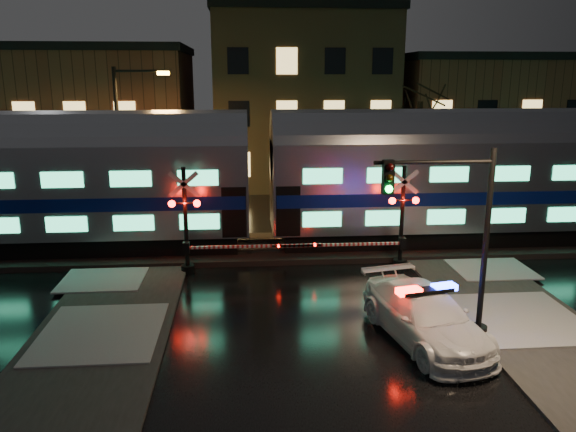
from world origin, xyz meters
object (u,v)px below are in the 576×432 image
Objects in this scene: traffic_light at (457,240)px; streetlight at (125,139)px; crossing_signal_left at (195,231)px; police_car at (425,316)px; crossing_signal_right at (393,227)px.

streetlight is (-11.75, 12.79, 1.60)m from traffic_light.
streetlight reaches higher than crossing_signal_left.
streetlight is at bearing 117.90° from police_car.
streetlight reaches higher than crossing_signal_right.
crossing_signal_right is 6.23m from traffic_light.
traffic_light is at bearing -47.44° from streetlight.
crossing_signal_left is 0.75× the size of streetlight.
crossing_signal_right reaches higher than police_car.
crossing_signal_right is 0.74× the size of streetlight.
traffic_light is (0.86, 0.21, 2.21)m from police_car.
traffic_light is (7.94, -6.10, 1.24)m from crossing_signal_left.
police_car is at bearing -154.24° from traffic_light.
police_car is at bearing -50.06° from streetlight.
police_car is 17.38m from streetlight.
streetlight is at bearing 144.69° from traffic_light.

